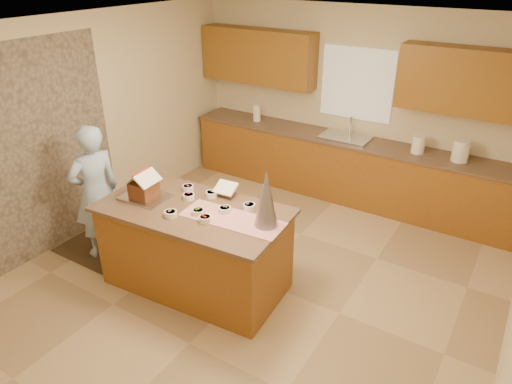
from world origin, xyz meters
TOP-DOWN VIEW (x-y plane):
  - floor at (0.00, 0.00)m, footprint 5.50×5.50m
  - ceiling at (0.00, 0.00)m, footprint 5.50×5.50m
  - wall_back at (0.00, 2.75)m, footprint 5.50×5.50m
  - wall_left at (-2.50, 0.00)m, footprint 5.50×5.50m
  - stone_accent at (-2.48, -0.80)m, footprint 0.00×2.50m
  - window_curtain at (0.00, 2.72)m, footprint 1.05×0.03m
  - back_counter_base at (0.00, 2.45)m, footprint 4.80×0.60m
  - back_counter_top at (0.00, 2.45)m, footprint 4.85×0.63m
  - upper_cabinet_left at (-1.55, 2.57)m, footprint 1.85×0.35m
  - upper_cabinet_right at (1.55, 2.57)m, footprint 1.85×0.35m
  - sink at (0.00, 2.45)m, footprint 0.70×0.45m
  - faucet at (0.00, 2.63)m, footprint 0.03×0.03m
  - island_base at (-0.50, -0.39)m, footprint 1.94×1.08m
  - island_top at (-0.50, -0.39)m, footprint 2.03×1.17m
  - table_runner at (-0.03, -0.36)m, footprint 1.07×0.45m
  - baking_tray at (-1.07, -0.48)m, footprint 0.51×0.39m
  - cookbook at (-0.37, 0.02)m, footprint 0.24×0.20m
  - tinsel_tree at (0.31, -0.28)m, footprint 0.25×0.25m
  - rug at (-1.90, -0.50)m, footprint 1.10×0.72m
  - boy at (-1.85, -0.50)m, footprint 0.53×0.67m
  - canister_a at (1.02, 2.45)m, footprint 0.17×0.17m
  - canister_b at (1.54, 2.45)m, footprint 0.19×0.19m
  - canister_c at (1.58, 2.45)m, footprint 0.15×0.15m
  - paper_towel at (-1.49, 2.45)m, footprint 0.12×0.12m
  - gingerbread_house at (-1.07, -0.48)m, footprint 0.31×0.31m
  - candy_bowls at (-0.41, -0.30)m, footprint 0.92×0.68m

SIDE VIEW (x-z plane):
  - floor at x=0.00m, z-range 0.00..0.00m
  - rug at x=-1.90m, z-range 0.00..0.01m
  - back_counter_base at x=0.00m, z-range 0.00..0.88m
  - island_base at x=-0.50m, z-range 0.00..0.92m
  - boy at x=-1.85m, z-range 0.01..1.63m
  - sink at x=0.00m, z-range 0.83..0.95m
  - back_counter_top at x=0.00m, z-range 0.88..0.92m
  - island_top at x=-0.50m, z-range 0.92..0.96m
  - table_runner at x=-0.03m, z-range 0.96..0.97m
  - baking_tray at x=-1.07m, z-range 0.96..0.99m
  - candy_bowls at x=-0.41m, z-range 0.96..1.02m
  - canister_c at x=1.58m, z-range 0.92..1.13m
  - canister_a at x=1.02m, z-range 0.92..1.15m
  - paper_towel at x=-1.49m, z-range 0.92..1.17m
  - cookbook at x=-0.37m, z-range 1.01..1.10m
  - canister_b at x=1.54m, z-range 0.92..1.20m
  - faucet at x=0.00m, z-range 0.92..1.20m
  - gingerbread_house at x=-1.07m, z-range 0.95..1.24m
  - tinsel_tree at x=0.31m, z-range 0.96..1.54m
  - stone_accent at x=-2.48m, z-range 0.00..2.50m
  - wall_back at x=0.00m, z-range 1.35..1.35m
  - wall_left at x=-2.50m, z-range 1.35..1.35m
  - window_curtain at x=0.00m, z-range 1.15..2.15m
  - upper_cabinet_left at x=-1.55m, z-range 1.50..2.30m
  - upper_cabinet_right at x=1.55m, z-range 1.50..2.30m
  - ceiling at x=0.00m, z-range 2.70..2.70m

